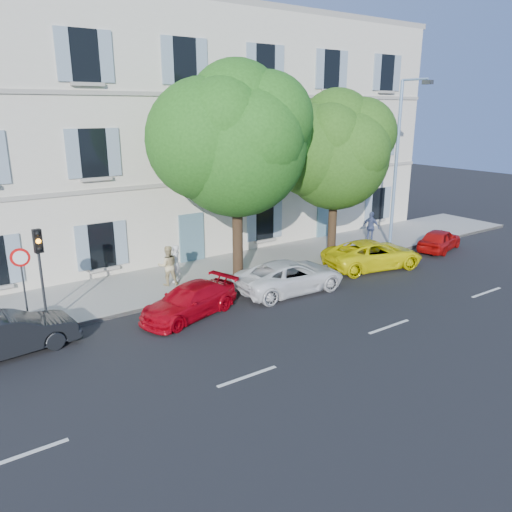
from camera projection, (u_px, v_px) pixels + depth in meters
ground at (314, 293)px, 20.72m from camera, size 90.00×90.00×0.00m
sidewalk at (254, 265)px, 24.21m from camera, size 36.00×4.50×0.15m
kerb at (281, 277)px, 22.50m from camera, size 36.00×0.16×0.16m
building at (194, 135)px, 27.07m from camera, size 28.00×7.00×12.00m
car_dark_sedan at (9, 334)px, 15.44m from camera, size 4.16×1.78×1.33m
car_red_coupe at (189, 301)px, 18.31m from camera, size 4.35×2.74×1.17m
car_white_coupe at (290, 276)px, 20.82m from camera, size 4.85×2.42×1.32m
car_yellow_supercar at (373, 254)px, 23.88m from camera, size 5.23×3.21×1.35m
car_red_hatchback at (440, 240)px, 26.85m from camera, size 3.76×2.36×1.19m
tree_left at (237, 147)px, 20.33m from camera, size 5.73×5.73×8.88m
tree_right at (335, 156)px, 23.71m from camera, size 5.11×5.11×7.87m
traffic_light at (39, 256)px, 16.69m from camera, size 0.29×0.39×3.42m
road_sign at (22, 270)px, 16.80m from camera, size 0.63×0.19×2.77m
street_lamp at (399, 156)px, 25.67m from camera, size 0.27×1.83×8.64m
pedestrian_a at (175, 264)px, 21.47m from camera, size 0.71×0.64×1.64m
pedestrian_b at (168, 266)px, 21.06m from camera, size 0.98×0.85×1.72m
pedestrian_c at (371, 227)px, 27.87m from camera, size 0.64×1.08×1.73m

